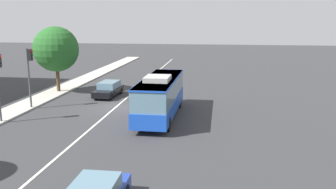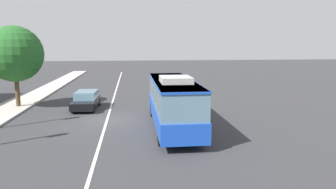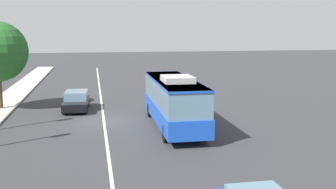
{
  "view_description": "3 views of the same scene",
  "coord_description": "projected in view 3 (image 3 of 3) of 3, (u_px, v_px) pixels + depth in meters",
  "views": [
    {
      "loc": [
        -29.23,
        -8.76,
        7.58
      ],
      "look_at": [
        -2.31,
        -4.94,
        1.75
      ],
      "focal_mm": 37.68,
      "sensor_mm": 36.0,
      "label": 1
    },
    {
      "loc": [
        -22.09,
        -1.75,
        5.38
      ],
      "look_at": [
        -4.04,
        -3.91,
        2.41
      ],
      "focal_mm": 33.3,
      "sensor_mm": 36.0,
      "label": 2
    },
    {
      "loc": [
        -28.02,
        0.64,
        6.37
      ],
      "look_at": [
        -3.69,
        -3.84,
        2.31
      ],
      "focal_mm": 43.83,
      "sensor_mm": 36.0,
      "label": 3
    }
  ],
  "objects": [
    {
      "name": "transit_bus",
      "position": [
        174.0,
        100.0,
        26.17
      ],
      "size": [
        10.02,
        2.57,
        3.46
      ],
      "rotation": [
        0.0,
        0.0,
        -0.01
      ],
      "color": "#1947B7",
      "rests_on": "ground_plane"
    },
    {
      "name": "sedan_black",
      "position": [
        76.0,
        101.0,
        31.91
      ],
      "size": [
        4.58,
        2.01,
        1.46
      ],
      "rotation": [
        0.0,
        0.0,
        3.09
      ],
      "color": "black",
      "rests_on": "ground_plane"
    },
    {
      "name": "lane_centre_line",
      "position": [
        104.0,
        121.0,
        28.34
      ],
      "size": [
        76.0,
        0.16,
        0.01
      ],
      "primitive_type": "cube",
      "color": "silver",
      "rests_on": "ground_plane"
    },
    {
      "name": "ground_plane",
      "position": [
        104.0,
        121.0,
        28.34
      ],
      "size": [
        160.0,
        160.0,
        0.0
      ],
      "primitive_type": "plane",
      "color": "#333335"
    }
  ]
}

